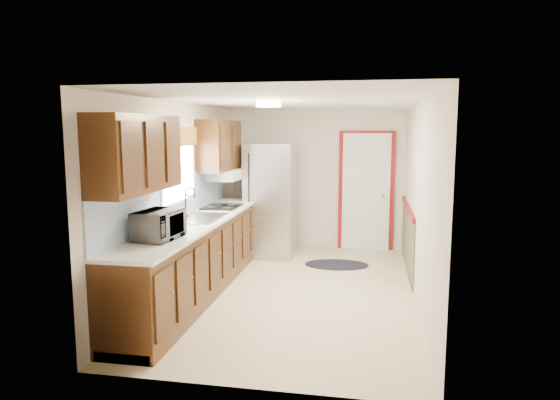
% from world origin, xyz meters
% --- Properties ---
extents(room_shell, '(3.20, 5.20, 2.52)m').
position_xyz_m(room_shell, '(0.00, 0.00, 1.20)').
color(room_shell, beige).
rests_on(room_shell, ground).
extents(kitchen_run, '(0.63, 4.00, 2.20)m').
position_xyz_m(kitchen_run, '(-1.24, -0.29, 0.81)').
color(kitchen_run, '#391E0C').
rests_on(kitchen_run, ground).
extents(back_wall_trim, '(1.12, 2.30, 2.08)m').
position_xyz_m(back_wall_trim, '(0.99, 2.21, 0.89)').
color(back_wall_trim, maroon).
rests_on(back_wall_trim, ground).
extents(ceiling_fixture, '(0.30, 0.30, 0.06)m').
position_xyz_m(ceiling_fixture, '(-0.30, -0.20, 2.36)').
color(ceiling_fixture, '#FFD88C').
rests_on(ceiling_fixture, room_shell).
extents(microwave, '(0.34, 0.56, 0.36)m').
position_xyz_m(microwave, '(-1.20, -1.42, 1.12)').
color(microwave, white).
rests_on(microwave, kitchen_run).
extents(refrigerator, '(0.79, 0.78, 1.84)m').
position_xyz_m(refrigerator, '(-0.69, 1.77, 0.92)').
color(refrigerator, '#B7B7BC').
rests_on(refrigerator, ground).
extents(rug, '(1.01, 0.70, 0.01)m').
position_xyz_m(rug, '(0.44, 1.33, 0.01)').
color(rug, black).
rests_on(rug, ground).
extents(cooktop, '(0.50, 0.60, 0.02)m').
position_xyz_m(cooktop, '(-1.19, 0.75, 0.95)').
color(cooktop, black).
rests_on(cooktop, kitchen_run).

